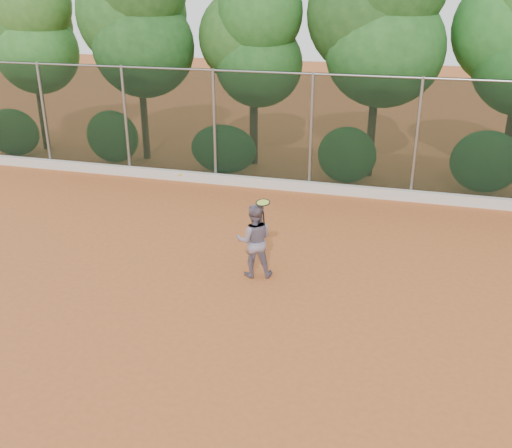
# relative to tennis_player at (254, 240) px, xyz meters

# --- Properties ---
(ground) EXTENTS (80.00, 80.00, 0.00)m
(ground) POSITION_rel_tennis_player_xyz_m (0.08, -1.16, -0.80)
(ground) COLOR #B75E2B
(ground) RESTS_ON ground
(concrete_curb) EXTENTS (24.00, 0.20, 0.30)m
(concrete_curb) POSITION_rel_tennis_player_xyz_m (0.08, 5.66, -0.65)
(concrete_curb) COLOR silver
(concrete_curb) RESTS_ON ground
(tennis_player) EXTENTS (0.92, 0.80, 1.61)m
(tennis_player) POSITION_rel_tennis_player_xyz_m (0.00, 0.00, 0.00)
(tennis_player) COLOR slate
(tennis_player) RESTS_ON ground
(chainlink_fence) EXTENTS (24.09, 0.09, 3.50)m
(chainlink_fence) POSITION_rel_tennis_player_xyz_m (0.08, 5.84, 1.05)
(chainlink_fence) COLOR black
(chainlink_fence) RESTS_ON ground
(foliage_backdrop) EXTENTS (23.70, 3.63, 7.55)m
(foliage_backdrop) POSITION_rel_tennis_player_xyz_m (-0.46, 7.82, 3.60)
(foliage_backdrop) COLOR #3F2B18
(foliage_backdrop) RESTS_ON ground
(tennis_racket) EXTENTS (0.34, 0.34, 0.54)m
(tennis_racket) POSITION_rel_tennis_player_xyz_m (0.21, -0.10, 0.86)
(tennis_racket) COLOR black
(tennis_racket) RESTS_ON ground
(tennis_ball_in_flight) EXTENTS (0.07, 0.07, 0.07)m
(tennis_ball_in_flight) POSITION_rel_tennis_player_xyz_m (-1.81, 0.48, 1.14)
(tennis_ball_in_flight) COLOR gold
(tennis_ball_in_flight) RESTS_ON ground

